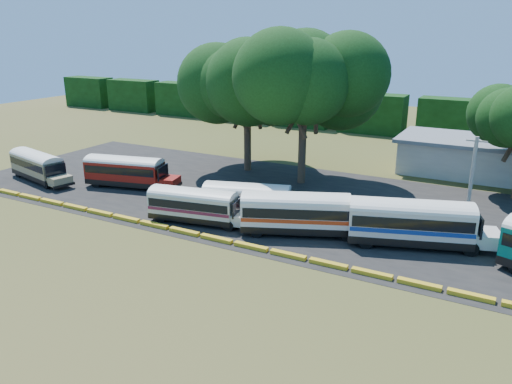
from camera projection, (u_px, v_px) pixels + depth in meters
The scene contains 14 objects.
ground at pixel (193, 242), 37.75m from camera, with size 160.00×160.00×0.00m, color #384517.
asphalt_strip at pixel (275, 199), 47.34m from camera, with size 64.00×24.00×0.02m, color black.
curb at pixel (200, 235), 38.54m from camera, with size 53.70×0.45×0.30m.
terminal_building at pixel (489, 158), 54.11m from camera, with size 19.00×9.00×4.00m.
treeline_backdrop at pixel (372, 114), 77.01m from camera, with size 130.00×4.00×6.00m.
bus_beige at pixel (38, 164), 52.59m from camera, with size 9.60×4.35×3.06m.
bus_red at pixel (127, 170), 50.34m from camera, with size 9.99×4.53×3.19m.
bus_cream_west at pixel (195, 204), 40.99m from camera, with size 9.15×3.77×2.93m.
bus_cream_east at pixel (249, 198), 42.27m from camera, with size 9.22×4.73×2.95m.
bus_white_red at pixel (298, 211), 38.61m from camera, with size 10.41×6.24×3.37m.
bus_white_blue at pixel (413, 220), 36.42m from camera, with size 11.05×5.86×3.54m.
tree_west at pixel (247, 78), 53.96m from camera, with size 11.64×11.64×14.64m.
tree_center at pixel (304, 74), 48.95m from camera, with size 11.47×11.47×15.44m.
utility_pole at pixel (472, 179), 40.72m from camera, with size 1.60×0.30×7.19m.
Camera 1 is at (20.72, -28.30, 15.23)m, focal length 35.00 mm.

